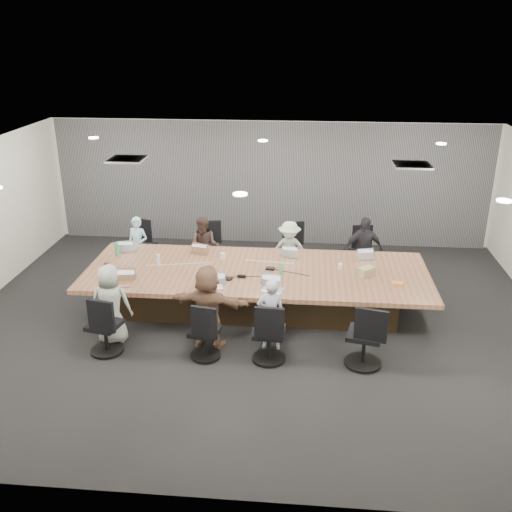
# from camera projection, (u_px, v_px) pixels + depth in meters

# --- Properties ---
(floor) EXTENTS (10.00, 8.00, 0.00)m
(floor) POSITION_uv_depth(u_px,v_px,m) (254.00, 321.00, 9.82)
(floor) COLOR black
(floor) RESTS_ON ground
(ceiling) EXTENTS (10.00, 8.00, 0.00)m
(ceiling) POSITION_uv_depth(u_px,v_px,m) (254.00, 160.00, 8.77)
(ceiling) COLOR white
(ceiling) RESTS_ON wall_back
(wall_back) EXTENTS (10.00, 0.00, 2.80)m
(wall_back) POSITION_uv_depth(u_px,v_px,m) (270.00, 183.00, 12.99)
(wall_back) COLOR beige
(wall_back) RESTS_ON ground
(wall_front) EXTENTS (10.00, 0.00, 2.80)m
(wall_front) POSITION_uv_depth(u_px,v_px,m) (216.00, 390.00, 5.60)
(wall_front) COLOR beige
(wall_front) RESTS_ON ground
(curtain) EXTENTS (9.80, 0.04, 2.80)m
(curtain) POSITION_uv_depth(u_px,v_px,m) (270.00, 184.00, 12.91)
(curtain) COLOR slate
(curtain) RESTS_ON ground
(conference_table) EXTENTS (6.00, 2.20, 0.74)m
(conference_table) POSITION_uv_depth(u_px,v_px,m) (257.00, 288.00, 10.13)
(conference_table) COLOR #312314
(conference_table) RESTS_ON ground
(chair_0) EXTENTS (0.62, 0.62, 0.76)m
(chair_0) POSITION_uv_depth(u_px,v_px,m) (144.00, 250.00, 11.92)
(chair_0) COLOR black
(chair_0) RESTS_ON ground
(chair_1) EXTENTS (0.61, 0.61, 0.77)m
(chair_1) POSITION_uv_depth(u_px,v_px,m) (208.00, 252.00, 11.80)
(chair_1) COLOR black
(chair_1) RESTS_ON ground
(chair_2) EXTENTS (0.68, 0.68, 0.82)m
(chair_2) POSITION_uv_depth(u_px,v_px,m) (290.00, 253.00, 11.65)
(chair_2) COLOR black
(chair_2) RESTS_ON ground
(chair_3) EXTENTS (0.58, 0.58, 0.77)m
(chair_3) POSITION_uv_depth(u_px,v_px,m) (360.00, 257.00, 11.54)
(chair_3) COLOR black
(chair_3) RESTS_ON ground
(chair_4) EXTENTS (0.64, 0.64, 0.79)m
(chair_4) POSITION_uv_depth(u_px,v_px,m) (105.00, 329.00, 8.74)
(chair_4) COLOR black
(chair_4) RESTS_ON ground
(chair_5) EXTENTS (0.58, 0.58, 0.73)m
(chair_5) POSITION_uv_depth(u_px,v_px,m) (205.00, 336.00, 8.62)
(chair_5) COLOR black
(chair_5) RESTS_ON ground
(chair_6) EXTENTS (0.58, 0.58, 0.80)m
(chair_6) POSITION_uv_depth(u_px,v_px,m) (269.00, 337.00, 8.53)
(chair_6) COLOR black
(chair_6) RESTS_ON ground
(chair_7) EXTENTS (0.70, 0.70, 0.86)m
(chair_7) POSITION_uv_depth(u_px,v_px,m) (364.00, 339.00, 8.40)
(chair_7) COLOR black
(chair_7) RESTS_ON ground
(person_0) EXTENTS (0.48, 0.37, 1.20)m
(person_0) POSITION_uv_depth(u_px,v_px,m) (138.00, 246.00, 11.51)
(person_0) COLOR #ACDDF2
(person_0) RESTS_ON ground
(laptop_0) EXTENTS (0.35, 0.26, 0.02)m
(laptop_0) POSITION_uv_depth(u_px,v_px,m) (129.00, 249.00, 10.95)
(laptop_0) COLOR #B2B2B7
(laptop_0) RESTS_ON conference_table
(person_1) EXTENTS (0.64, 0.52, 1.24)m
(person_1) POSITION_uv_depth(u_px,v_px,m) (205.00, 247.00, 11.39)
(person_1) COLOR #412E2A
(person_1) RESTS_ON ground
(laptop_1) EXTENTS (0.37, 0.29, 0.02)m
(laptop_1) POSITION_uv_depth(u_px,v_px,m) (199.00, 251.00, 10.83)
(laptop_1) COLOR #8C6647
(laptop_1) RESTS_ON conference_table
(person_2) EXTENTS (0.81, 0.50, 1.20)m
(person_2) POSITION_uv_depth(u_px,v_px,m) (289.00, 251.00, 11.26)
(person_2) COLOR beige
(person_2) RESTS_ON ground
(laptop_2) EXTENTS (0.35, 0.27, 0.02)m
(laptop_2) POSITION_uv_depth(u_px,v_px,m) (288.00, 254.00, 10.69)
(laptop_2) COLOR #B2B2B7
(laptop_2) RESTS_ON conference_table
(person_3) EXTENTS (0.84, 0.49, 1.34)m
(person_3) POSITION_uv_depth(u_px,v_px,m) (363.00, 250.00, 11.11)
(person_3) COLOR #26252B
(person_3) RESTS_ON ground
(laptop_3) EXTENTS (0.34, 0.26, 0.02)m
(laptop_3) POSITION_uv_depth(u_px,v_px,m) (366.00, 257.00, 10.57)
(laptop_3) COLOR #B2B2B7
(laptop_3) RESTS_ON conference_table
(person_4) EXTENTS (0.67, 0.46, 1.31)m
(person_4) POSITION_uv_depth(u_px,v_px,m) (111.00, 304.00, 8.97)
(person_4) COLOR #A2ACA2
(person_4) RESTS_ON ground
(laptop_4) EXTENTS (0.39, 0.30, 0.02)m
(laptop_4) POSITION_uv_depth(u_px,v_px,m) (121.00, 284.00, 9.44)
(laptop_4) COLOR #8C6647
(laptop_4) RESTS_ON conference_table
(person_5) EXTENTS (1.31, 0.57, 1.36)m
(person_5) POSITION_uv_depth(u_px,v_px,m) (208.00, 307.00, 8.83)
(person_5) COLOR brown
(person_5) RESTS_ON ground
(laptop_5) EXTENTS (0.32, 0.26, 0.02)m
(laptop_5) POSITION_uv_depth(u_px,v_px,m) (214.00, 288.00, 9.31)
(laptop_5) COLOR #B2B2B7
(laptop_5) RESTS_ON conference_table
(person_6) EXTENTS (0.46, 0.33, 1.18)m
(person_6) POSITION_uv_depth(u_px,v_px,m) (271.00, 314.00, 8.78)
(person_6) COLOR #A9A9BF
(person_6) RESTS_ON ground
(laptop_6) EXTENTS (0.40, 0.32, 0.02)m
(laptop_6) POSITION_uv_depth(u_px,v_px,m) (273.00, 290.00, 9.23)
(laptop_6) COLOR #B2B2B7
(laptop_6) RESTS_ON conference_table
(bottle_green_left) EXTENTS (0.09, 0.09, 0.26)m
(bottle_green_left) POSITION_uv_depth(u_px,v_px,m) (117.00, 249.00, 10.59)
(bottle_green_left) COLOR #3F9960
(bottle_green_left) RESTS_ON conference_table
(bottle_green_right) EXTENTS (0.08, 0.08, 0.23)m
(bottle_green_right) POSITION_uv_depth(u_px,v_px,m) (281.00, 270.00, 9.73)
(bottle_green_right) COLOR #3F9960
(bottle_green_right) RESTS_ON conference_table
(bottle_clear) EXTENTS (0.07, 0.07, 0.23)m
(bottle_clear) POSITION_uv_depth(u_px,v_px,m) (158.00, 260.00, 10.13)
(bottle_clear) COLOR silver
(bottle_clear) RESTS_ON conference_table
(cup_white_far) EXTENTS (0.09, 0.09, 0.11)m
(cup_white_far) POSITION_uv_depth(u_px,v_px,m) (223.00, 256.00, 10.48)
(cup_white_far) COLOR white
(cup_white_far) RESTS_ON conference_table
(cup_white_near) EXTENTS (0.10, 0.10, 0.10)m
(cup_white_near) POSITION_uv_depth(u_px,v_px,m) (340.00, 266.00, 10.04)
(cup_white_near) COLOR white
(cup_white_near) RESTS_ON conference_table
(mug_brown) EXTENTS (0.12, 0.12, 0.12)m
(mug_brown) POSITION_uv_depth(u_px,v_px,m) (107.00, 265.00, 10.08)
(mug_brown) COLOR brown
(mug_brown) RESTS_ON conference_table
(mic_left) EXTENTS (0.19, 0.16, 0.03)m
(mic_left) POSITION_uv_depth(u_px,v_px,m) (227.00, 278.00, 9.63)
(mic_left) COLOR black
(mic_left) RESTS_ON conference_table
(mic_right) EXTENTS (0.17, 0.13, 0.03)m
(mic_right) POSITION_uv_depth(u_px,v_px,m) (270.00, 269.00, 10.03)
(mic_right) COLOR black
(mic_right) RESTS_ON conference_table
(stapler) EXTENTS (0.14, 0.04, 0.05)m
(stapler) POSITION_uv_depth(u_px,v_px,m) (242.00, 276.00, 9.69)
(stapler) COLOR black
(stapler) RESTS_ON conference_table
(canvas_bag) EXTENTS (0.32, 0.31, 0.15)m
(canvas_bag) POSITION_uv_depth(u_px,v_px,m) (366.00, 272.00, 9.76)
(canvas_bag) COLOR tan
(canvas_bag) RESTS_ON conference_table
(snack_packet) EXTENTS (0.20, 0.15, 0.04)m
(snack_packet) POSITION_uv_depth(u_px,v_px,m) (397.00, 284.00, 9.43)
(snack_packet) COLOR orange
(snack_packet) RESTS_ON conference_table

